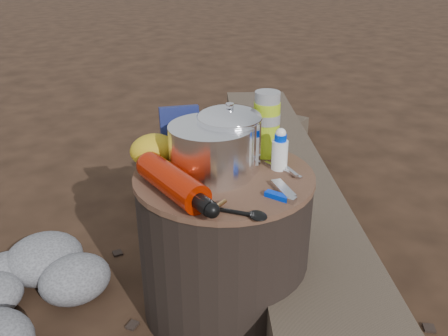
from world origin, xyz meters
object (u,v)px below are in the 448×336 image
fuel_bottle (173,182)px  thermos (266,124)px  travel_mug (225,132)px  stump (224,243)px  camping_pot (230,138)px  log_main (280,178)px

fuel_bottle → thermos: thermos is taller
travel_mug → fuel_bottle: bearing=-143.1°
stump → fuel_bottle: fuel_bottle is taller
thermos → travel_mug: thermos is taller
thermos → travel_mug: bearing=126.1°
camping_pot → travel_mug: bearing=65.2°
log_main → stump: bearing=-112.1°
fuel_bottle → camping_pot: bearing=14.5°
stump → thermos: thermos is taller
camping_pot → fuel_bottle: camping_pot is taller
thermos → travel_mug: 0.14m
stump → thermos: 0.38m
log_main → fuel_bottle: 1.02m
camping_pot → fuel_bottle: (-0.21, -0.08, -0.05)m
stump → travel_mug: (0.10, 0.16, 0.29)m
stump → log_main: bearing=40.1°
log_main → thermos: 0.76m
camping_pot → travel_mug: size_ratio=1.65×
log_main → fuel_bottle: bearing=-117.0°
log_main → travel_mug: travel_mug is taller
log_main → fuel_bottle: fuel_bottle is taller
log_main → thermos: size_ratio=11.17×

